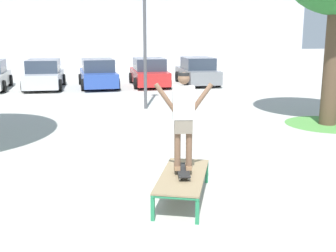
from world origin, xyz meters
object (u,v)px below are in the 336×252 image
at_px(car_silver, 44,75).
at_px(car_grey, 197,72).
at_px(car_blue, 98,74).
at_px(car_red, 149,73).
at_px(light_post, 144,6).
at_px(skater, 183,115).
at_px(skateboard, 183,170).
at_px(skate_box, 183,177).

relative_size(car_silver, car_grey, 1.00).
distance_m(car_blue, car_red, 2.75).
distance_m(car_blue, light_post, 7.60).
bearing_deg(car_grey, car_red, -175.85).
distance_m(car_silver, car_blue, 2.75).
bearing_deg(skater, car_grey, 75.23).
xyz_separation_m(skateboard, car_red, (1.48, 15.86, 0.15)).
bearing_deg(car_silver, skateboard, -75.64).
height_order(skater, car_red, skater).
bearing_deg(skater, light_post, 87.19).
height_order(car_silver, car_red, same).
bearing_deg(car_silver, car_grey, 2.51).
bearing_deg(car_grey, car_blue, -176.16).
height_order(skateboard, car_blue, car_blue).
relative_size(car_blue, light_post, 0.74).
height_order(car_silver, car_blue, same).
xyz_separation_m(skateboard, car_blue, (-1.27, 15.69, 0.15)).
height_order(skateboard, light_post, light_post).
height_order(car_silver, light_post, light_post).
bearing_deg(skateboard, light_post, 87.19).
xyz_separation_m(skate_box, car_silver, (-4.02, 15.71, 0.28)).
bearing_deg(car_silver, skate_box, -75.66).
xyz_separation_m(skateboard, light_post, (0.44, 8.98, 3.29)).
height_order(car_red, car_grey, same).
height_order(skate_box, light_post, light_post).
bearing_deg(skater, car_silver, 104.37).
xyz_separation_m(skateboard, skater, (0.00, 0.00, 0.99)).
relative_size(car_red, light_post, 0.72).
height_order(skate_box, car_grey, car_grey).
bearing_deg(light_post, car_red, 81.40).
bearing_deg(light_post, skateboard, -92.81).
distance_m(skate_box, light_post, 9.63).
bearing_deg(skate_box, car_grey, 75.23).
bearing_deg(light_post, car_grey, 61.84).
relative_size(car_silver, car_blue, 0.97).
xyz_separation_m(skate_box, light_post, (0.45, 8.99, 3.41)).
xyz_separation_m(skater, car_blue, (-1.27, 15.69, -0.84)).
distance_m(skateboard, car_blue, 15.75).
height_order(car_grey, light_post, light_post).
relative_size(skateboard, car_blue, 0.19).
height_order(car_blue, light_post, light_post).
xyz_separation_m(car_silver, car_red, (5.50, 0.16, 0.00)).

